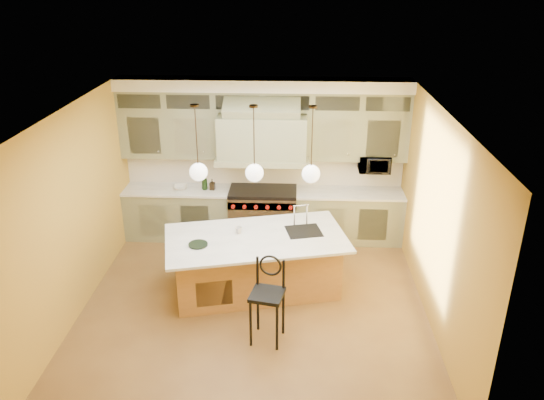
{
  "coord_description": "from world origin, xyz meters",
  "views": [
    {
      "loc": [
        0.57,
        -6.56,
        4.58
      ],
      "look_at": [
        0.23,
        0.7,
        1.4
      ],
      "focal_mm": 35.0,
      "sensor_mm": 36.0,
      "label": 1
    }
  ],
  "objects_px": {
    "counter_stool": "(268,295)",
    "kitchen_island": "(256,262)",
    "range": "(263,214)",
    "microwave": "(374,163)"
  },
  "relations": [
    {
      "from": "counter_stool",
      "to": "range",
      "type": "bearing_deg",
      "value": 106.45
    },
    {
      "from": "kitchen_island",
      "to": "counter_stool",
      "type": "xyz_separation_m",
      "value": [
        0.24,
        -1.2,
        0.21
      ]
    },
    {
      "from": "range",
      "to": "kitchen_island",
      "type": "xyz_separation_m",
      "value": [
        -0.0,
        -1.69,
        -0.02
      ]
    },
    {
      "from": "range",
      "to": "kitchen_island",
      "type": "height_order",
      "value": "kitchen_island"
    },
    {
      "from": "range",
      "to": "counter_stool",
      "type": "xyz_separation_m",
      "value": [
        0.24,
        -2.9,
        0.19
      ]
    },
    {
      "from": "kitchen_island",
      "to": "microwave",
      "type": "bearing_deg",
      "value": 29.31
    },
    {
      "from": "range",
      "to": "kitchen_island",
      "type": "bearing_deg",
      "value": -90.03
    },
    {
      "from": "counter_stool",
      "to": "kitchen_island",
      "type": "bearing_deg",
      "value": 113.13
    },
    {
      "from": "range",
      "to": "kitchen_island",
      "type": "distance_m",
      "value": 1.69
    },
    {
      "from": "counter_stool",
      "to": "microwave",
      "type": "relative_size",
      "value": 2.2
    }
  ]
}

